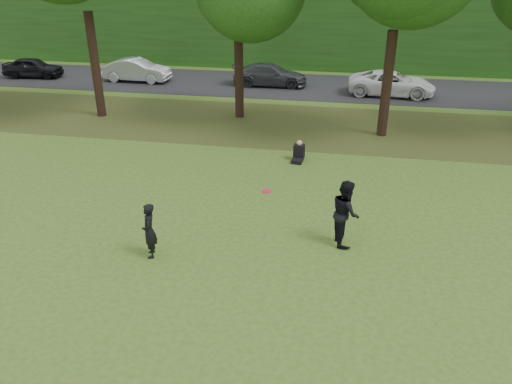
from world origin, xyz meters
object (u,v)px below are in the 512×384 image
frisbee (266,191)px  seated_person (299,153)px  player_right (345,213)px  player_left (149,231)px

frisbee → seated_person: bearing=87.8°
player_right → seated_person: player_right is taller
player_left → frisbee: 3.34m
player_right → seated_person: size_ratio=2.32×
player_left → seated_person: bearing=138.2°
seated_person → player_left: bearing=-106.7°
frisbee → seated_person: 6.61m
player_right → frisbee: bearing=87.1°
player_left → frisbee: size_ratio=5.33×
player_left → frisbee: frisbee is taller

